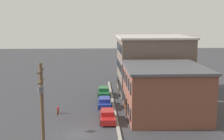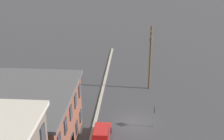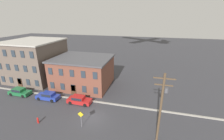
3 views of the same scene
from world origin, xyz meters
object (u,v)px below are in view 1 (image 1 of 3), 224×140
(caution_sign, at_px, (58,116))
(fire_hydrant, at_px, (58,110))
(utility_pole, at_px, (42,115))
(car_green, at_px, (104,91))
(car_red, at_px, (108,116))
(car_blue, at_px, (104,102))

(caution_sign, bearing_deg, fire_hydrant, -173.15)
(utility_pole, xyz_separation_m, fire_hydrant, (-17.23, -0.98, -4.75))
(car_green, height_order, car_red, same)
(car_red, bearing_deg, car_green, -179.27)
(car_green, bearing_deg, utility_pole, -11.36)
(car_green, relative_size, caution_sign, 1.63)
(utility_pole, bearing_deg, caution_sign, -179.04)
(caution_sign, bearing_deg, utility_pole, 0.96)
(car_blue, distance_m, fire_hydrant, 6.95)
(car_blue, xyz_separation_m, caution_sign, (9.58, -5.53, 1.06))
(car_green, height_order, caution_sign, caution_sign)
(car_green, bearing_deg, car_red, 0.73)
(utility_pole, relative_size, fire_hydrant, 9.71)
(car_blue, relative_size, caution_sign, 1.63)
(car_blue, relative_size, utility_pole, 0.47)
(caution_sign, xyz_separation_m, fire_hydrant, (-6.73, -0.81, -1.32))
(car_green, xyz_separation_m, car_red, (13.13, 0.17, 0.00))
(caution_sign, bearing_deg, car_green, 161.17)
(car_red, xyz_separation_m, caution_sign, (3.19, -5.73, 1.06))
(car_blue, relative_size, fire_hydrant, 4.58)
(car_blue, distance_m, car_red, 6.40)
(car_blue, xyz_separation_m, fire_hydrant, (2.85, -6.34, -0.27))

